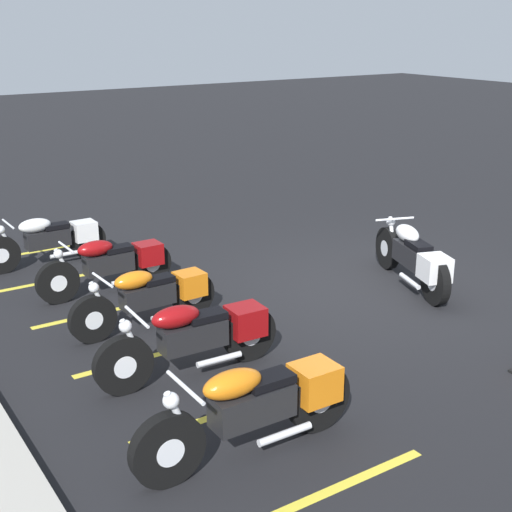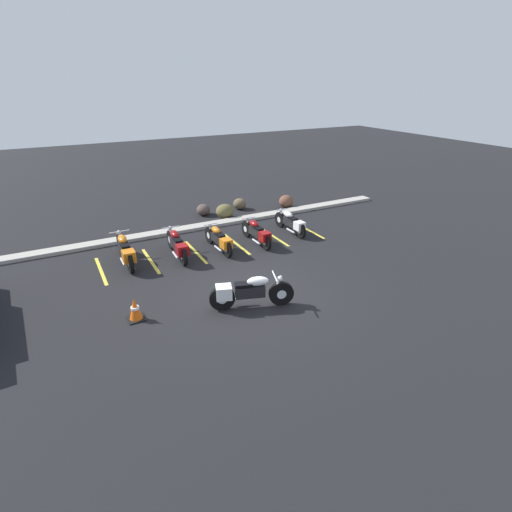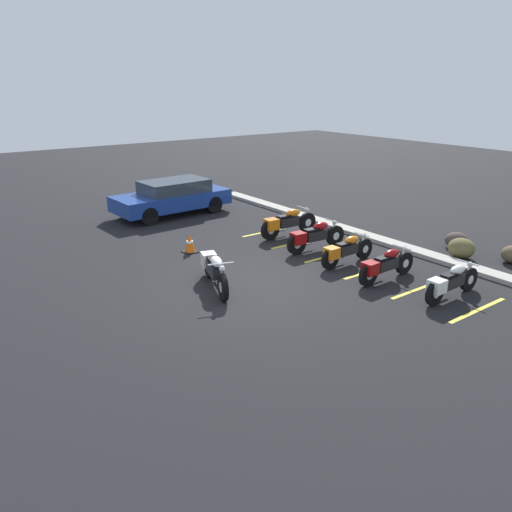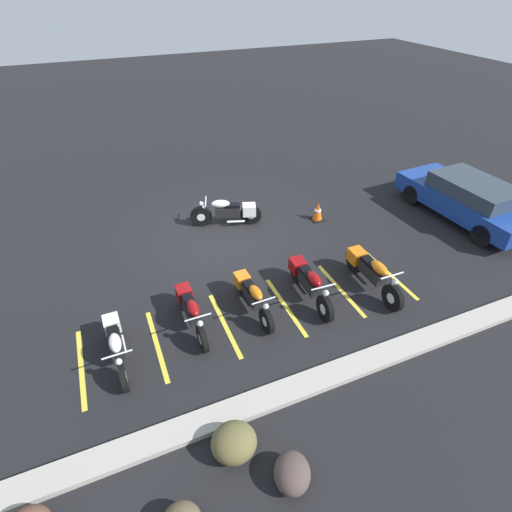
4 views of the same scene
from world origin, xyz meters
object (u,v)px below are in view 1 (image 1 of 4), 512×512
at_px(parked_bike_2, 152,296).
at_px(parked_bike_3, 113,263).
at_px(parked_bike_1, 198,336).
at_px(parked_bike_0, 259,405).
at_px(motorcycle_white_featured, 414,258).
at_px(parked_bike_4, 51,239).

xyz_separation_m(parked_bike_2, parked_bike_3, (1.41, -0.06, 0.01)).
height_order(parked_bike_1, parked_bike_2, parked_bike_1).
height_order(parked_bike_0, parked_bike_1, parked_bike_0).
height_order(parked_bike_2, parked_bike_3, parked_bike_3).
bearing_deg(motorcycle_white_featured, parked_bike_2, 96.37).
bearing_deg(parked_bike_3, parked_bike_0, 83.38).
relative_size(parked_bike_2, parked_bike_3, 0.99).
distance_m(parked_bike_1, parked_bike_2, 1.41).
height_order(parked_bike_0, parked_bike_3, parked_bike_0).
bearing_deg(parked_bike_4, parked_bike_3, 101.03).
relative_size(parked_bike_2, parked_bike_4, 1.00).
relative_size(motorcycle_white_featured, parked_bike_4, 1.07).
relative_size(parked_bike_0, parked_bike_1, 1.04).
distance_m(motorcycle_white_featured, parked_bike_1, 3.86).
height_order(parked_bike_1, parked_bike_3, parked_bike_1).
height_order(motorcycle_white_featured, parked_bike_3, motorcycle_white_featured).
bearing_deg(parked_bike_4, parked_bike_2, 94.39).
bearing_deg(motorcycle_white_featured, parked_bike_0, 136.81).
bearing_deg(parked_bike_0, parked_bike_1, -99.06).
height_order(motorcycle_white_featured, parked_bike_1, motorcycle_white_featured).
bearing_deg(parked_bike_0, parked_bike_2, -96.83).
relative_size(motorcycle_white_featured, parked_bike_1, 0.98).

